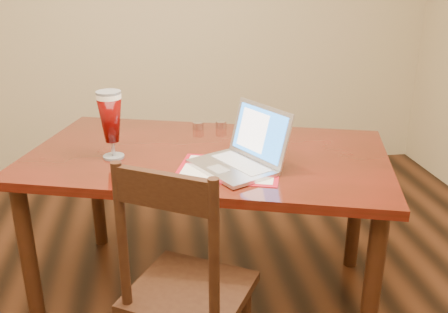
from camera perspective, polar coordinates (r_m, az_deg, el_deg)
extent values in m
cube|color=tan|center=(4.02, -8.27, 16.81)|extent=(4.50, 0.01, 2.70)
cube|color=#50110A|center=(2.39, -1.93, -0.06)|extent=(1.91, 1.42, 0.04)
cylinder|color=black|center=(2.50, -21.43, -10.80)|extent=(0.07, 0.07, 0.75)
cylinder|color=black|center=(2.22, 16.51, -14.56)|extent=(0.07, 0.07, 0.75)
cylinder|color=black|center=(3.11, -14.37, -3.49)|extent=(0.07, 0.07, 0.75)
cylinder|color=black|center=(2.89, 14.83, -5.53)|extent=(0.07, 0.07, 0.75)
cube|color=maroon|center=(2.19, 0.56, -1.50)|extent=(0.52, 0.44, 0.00)
cube|color=silver|center=(2.19, 0.56, -1.45)|extent=(0.47, 0.39, 0.00)
cube|color=#BCBBC0|center=(2.18, 0.85, -1.24)|extent=(0.39, 0.43, 0.02)
cube|color=#B8B7BC|center=(2.21, 1.90, -0.74)|extent=(0.24, 0.31, 0.00)
cube|color=silver|center=(2.14, -0.65, -1.44)|extent=(0.10, 0.11, 0.00)
cube|color=#BCBBC0|center=(2.23, 4.13, 2.72)|extent=(0.23, 0.35, 0.24)
cube|color=blue|center=(2.22, 4.01, 2.73)|extent=(0.20, 0.31, 0.20)
cube|color=white|center=(2.26, 3.30, 3.02)|extent=(0.12, 0.18, 0.17)
cylinder|color=silver|center=(2.38, -12.49, 0.00)|extent=(0.10, 0.10, 0.01)
cylinder|color=silver|center=(2.36, -12.56, 0.91)|extent=(0.02, 0.02, 0.07)
cylinder|color=white|center=(2.29, -13.05, 6.74)|extent=(0.11, 0.11, 0.02)
cylinder|color=silver|center=(2.29, -13.09, 7.14)|extent=(0.11, 0.11, 0.01)
cylinder|color=silver|center=(2.73, -2.97, 3.54)|extent=(0.06, 0.06, 0.04)
cylinder|color=silver|center=(2.74, -0.33, 3.66)|extent=(0.06, 0.06, 0.04)
cube|color=black|center=(2.01, -3.92, -15.24)|extent=(0.59, 0.58, 0.04)
cylinder|color=black|center=(2.34, -5.98, -16.59)|extent=(0.04, 0.04, 0.42)
cylinder|color=black|center=(1.81, -11.60, -8.92)|extent=(0.04, 0.04, 0.56)
cylinder|color=black|center=(1.66, -1.15, -11.42)|extent=(0.04, 0.04, 0.56)
cube|color=black|center=(1.63, -6.92, -3.90)|extent=(0.32, 0.21, 0.12)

